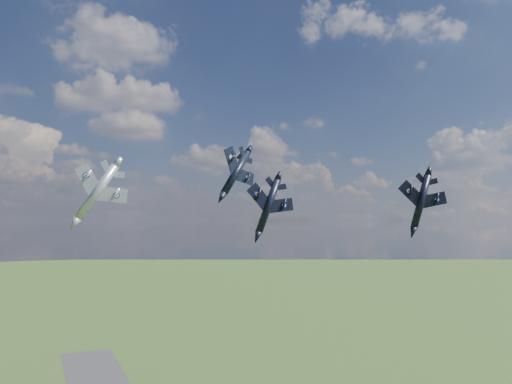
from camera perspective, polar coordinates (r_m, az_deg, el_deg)
name	(u,v)px	position (r m, az deg, el deg)	size (l,w,h in m)	color
jet_lead_navy	(268,206)	(92.73, 1.41, -1.59)	(10.27, 14.32, 2.96)	black
jet_right_navy	(421,201)	(87.51, 18.34, -1.01)	(8.96, 12.49, 2.58)	black
jet_high_navy	(236,173)	(104.55, -2.31, 2.23)	(11.59, 16.16, 3.34)	black
jet_left_silver	(97,192)	(84.02, -17.73, 0.02)	(10.11, 14.10, 2.92)	#A0A4AA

